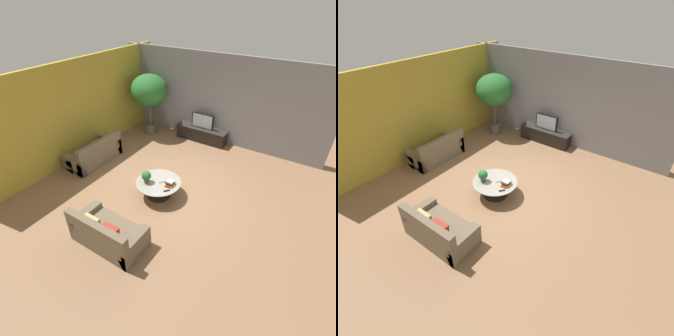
{
  "view_description": "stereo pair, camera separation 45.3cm",
  "coord_description": "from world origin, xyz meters",
  "views": [
    {
      "loc": [
        3.24,
        -4.96,
        4.6
      ],
      "look_at": [
        0.05,
        0.05,
        0.55
      ],
      "focal_mm": 28.0,
      "sensor_mm": 36.0,
      "label": 1
    },
    {
      "loc": [
        3.62,
        -4.71,
        4.6
      ],
      "look_at": [
        0.05,
        0.05,
        0.55
      ],
      "focal_mm": 28.0,
      "sensor_mm": 36.0,
      "label": 2
    }
  ],
  "objects": [
    {
      "name": "television",
      "position": [
        -0.33,
        2.94,
        0.77
      ],
      "size": [
        0.81,
        0.13,
        0.53
      ],
      "color": "black",
      "rests_on": "media_console"
    },
    {
      "name": "coffee_table",
      "position": [
        0.11,
        -0.5,
        0.32
      ],
      "size": [
        1.18,
        1.18,
        0.45
      ],
      "color": "black",
      "rests_on": "ground"
    },
    {
      "name": "book_stack",
      "position": [
        0.43,
        -0.45,
        0.5
      ],
      "size": [
        0.23,
        0.3,
        0.12
      ],
      "color": "gold",
      "rests_on": "coffee_table"
    },
    {
      "name": "potted_plant_tabletop",
      "position": [
        -0.15,
        -0.67,
        0.63
      ],
      "size": [
        0.25,
        0.25,
        0.33
      ],
      "color": "#514C47",
      "rests_on": "coffee_table"
    },
    {
      "name": "couch_by_wall",
      "position": [
        -2.56,
        -0.2,
        0.28
      ],
      "size": [
        0.84,
        1.75,
        0.84
      ],
      "rotation": [
        0.0,
        0.0,
        -1.57
      ],
      "color": "brown",
      "rests_on": "ground"
    },
    {
      "name": "back_wall_stone",
      "position": [
        0.0,
        3.26,
        1.5
      ],
      "size": [
        7.4,
        0.12,
        3.0
      ],
      "primitive_type": "cube",
      "color": "slate",
      "rests_on": "ground"
    },
    {
      "name": "couch_near_entry",
      "position": [
        0.1,
        -2.42,
        0.29
      ],
      "size": [
        1.59,
        0.84,
        0.84
      ],
      "rotation": [
        0.0,
        0.0,
        3.14
      ],
      "color": "brown",
      "rests_on": "ground"
    },
    {
      "name": "media_console",
      "position": [
        -0.33,
        2.94,
        0.26
      ],
      "size": [
        1.86,
        0.5,
        0.51
      ],
      "color": "black",
      "rests_on": "ground"
    },
    {
      "name": "potted_palm_tall",
      "position": [
        -2.26,
        2.44,
        1.61
      ],
      "size": [
        1.32,
        1.32,
        2.22
      ],
      "color": "#514C47",
      "rests_on": "ground"
    },
    {
      "name": "side_wall_left",
      "position": [
        -3.26,
        0.2,
        1.5
      ],
      "size": [
        0.12,
        7.4,
        3.0
      ],
      "primitive_type": "cube",
      "color": "gold",
      "rests_on": "ground"
    },
    {
      "name": "remote_silver",
      "position": [
        0.19,
        -0.46,
        0.46
      ],
      "size": [
        0.13,
        0.15,
        0.02
      ],
      "primitive_type": "cube",
      "rotation": [
        0.0,
        0.0,
        -0.67
      ],
      "color": "gray",
      "rests_on": "coffee_table"
    },
    {
      "name": "remote_black",
      "position": [
        0.49,
        -0.7,
        0.46
      ],
      "size": [
        0.13,
        0.15,
        0.02
      ],
      "primitive_type": "cube",
      "rotation": [
        0.0,
        0.0,
        -0.68
      ],
      "color": "black",
      "rests_on": "coffee_table"
    },
    {
      "name": "ground_plane",
      "position": [
        0.0,
        0.0,
        0.0
      ],
      "size": [
        24.0,
        24.0,
        0.0
      ],
      "primitive_type": "plane",
      "color": "#8C6647"
    }
  ]
}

